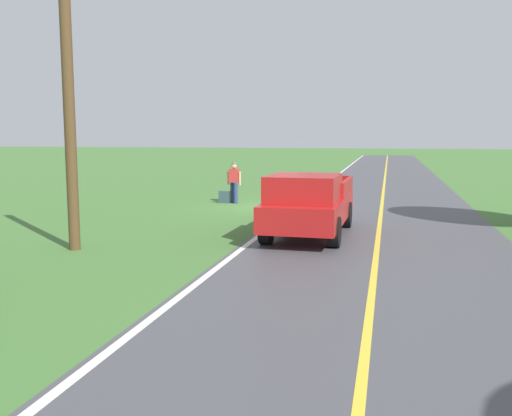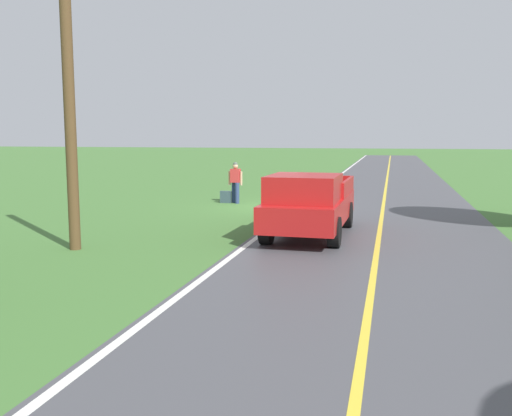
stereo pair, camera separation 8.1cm
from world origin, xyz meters
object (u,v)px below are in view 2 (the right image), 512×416
(hitchhiker_walking, at_px, (236,180))
(utility_pole_roadside, at_px, (70,108))
(pickup_truck_passing, at_px, (309,203))
(suitcase_carried, at_px, (226,197))

(hitchhiker_walking, bearing_deg, utility_pole_roadside, 82.82)
(pickup_truck_passing, bearing_deg, utility_pole_roadside, 30.44)
(hitchhiker_walking, relative_size, utility_pole_roadside, 0.25)
(hitchhiker_walking, relative_size, suitcase_carried, 3.44)
(hitchhiker_walking, height_order, utility_pole_roadside, utility_pole_roadside)
(suitcase_carried, bearing_deg, pickup_truck_passing, 34.12)
(suitcase_carried, relative_size, pickup_truck_passing, 0.09)
(hitchhiker_walking, distance_m, suitcase_carried, 0.84)
(suitcase_carried, bearing_deg, hitchhiker_walking, 100.86)
(utility_pole_roadside, bearing_deg, pickup_truck_passing, -149.56)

